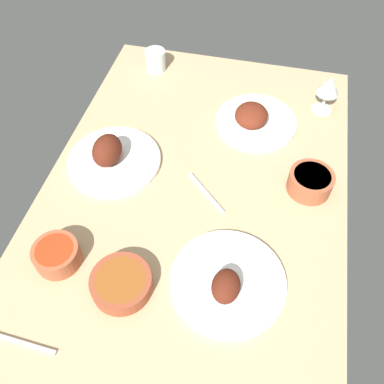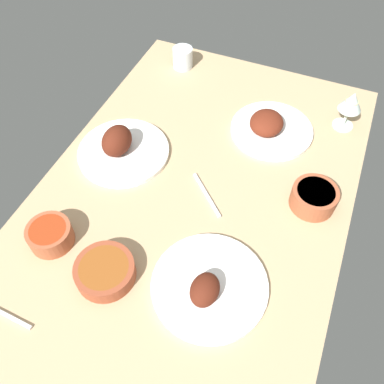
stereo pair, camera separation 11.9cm
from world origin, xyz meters
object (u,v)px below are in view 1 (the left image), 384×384
object	(u,v)px
water_tumbler	(156,60)
fork_loose	(206,193)
wine_glass	(329,87)
plate_center_main	(254,119)
bowl_sauce	(57,255)
spoon_loose	(20,342)
bowl_soup	(121,283)
bowl_cream	(310,181)
plate_far_side	(227,282)
plate_near_viewer	(112,157)

from	to	relation	value
water_tumbler	fork_loose	world-z (taller)	water_tumbler
wine_glass	fork_loose	distance (cm)	56.57
plate_center_main	fork_loose	xyz separation A→B (cm)	(-32.97, 9.53, -1.93)
plate_center_main	bowl_sauce	size ratio (longest dim) A/B	2.28
water_tumbler	spoon_loose	bearing A→B (deg)	179.16
bowl_soup	wine_glass	bearing A→B (deg)	-30.27
bowl_cream	bowl_soup	size ratio (longest dim) A/B	0.85
plate_far_side	fork_loose	bearing A→B (deg)	22.22
fork_loose	bowl_soup	bearing A→B (deg)	110.09
plate_near_viewer	wine_glass	bearing A→B (deg)	-57.57
plate_center_main	spoon_loose	bearing A→B (deg)	153.45
bowl_soup	fork_loose	size ratio (longest dim) A/B	0.89
fork_loose	spoon_loose	size ratio (longest dim) A/B	0.95
plate_far_side	plate_near_viewer	bearing A→B (deg)	52.41
plate_center_main	plate_near_viewer	size ratio (longest dim) A/B	0.94
wine_glass	fork_loose	bearing A→B (deg)	144.99
bowl_sauce	bowl_soup	size ratio (longest dim) A/B	0.78
bowl_soup	water_tumbler	size ratio (longest dim) A/B	1.98
plate_far_side	fork_loose	world-z (taller)	plate_far_side
plate_center_main	plate_near_viewer	world-z (taller)	plate_near_viewer
plate_far_side	bowl_cream	size ratio (longest dim) A/B	2.26
bowl_cream	spoon_loose	size ratio (longest dim) A/B	0.72
plate_near_viewer	spoon_loose	distance (cm)	58.04
plate_center_main	water_tumbler	size ratio (longest dim) A/B	3.52
plate_center_main	fork_loose	world-z (taller)	plate_center_main
bowl_cream	water_tumbler	size ratio (longest dim) A/B	1.68
plate_near_viewer	bowl_sauce	xyz separation A→B (cm)	(-35.94, 1.91, 0.40)
plate_near_viewer	wine_glass	distance (cm)	75.42
bowl_cream	plate_center_main	bearing A→B (deg)	39.53
bowl_soup	fork_loose	distance (cm)	37.03
plate_far_side	water_tumbler	xyz separation A→B (cm)	(82.76, 42.80, 2.31)
plate_center_main	water_tumbler	distance (cm)	46.90
bowl_cream	bowl_sauce	xyz separation A→B (cm)	(-39.42, 62.70, -0.27)
bowl_soup	bowl_sauce	bearing A→B (deg)	79.55
plate_center_main	bowl_sauce	world-z (taller)	plate_center_main
bowl_cream	spoon_loose	xyz separation A→B (cm)	(-61.45, 62.60, -3.03)
bowl_cream	bowl_sauce	world-z (taller)	bowl_cream
spoon_loose	bowl_soup	bearing A→B (deg)	47.14
bowl_sauce	bowl_soup	bearing A→B (deg)	-100.45
plate_near_viewer	bowl_cream	bearing A→B (deg)	-86.72
plate_far_side	wine_glass	size ratio (longest dim) A/B	2.12
bowl_soup	spoon_loose	size ratio (longest dim) A/B	0.85
bowl_cream	bowl_soup	distance (cm)	61.39
bowl_cream	fork_loose	xyz separation A→B (cm)	(-8.89, 29.41, -3.03)
plate_near_viewer	bowl_sauce	bearing A→B (deg)	176.96
wine_glass	spoon_loose	size ratio (longest dim) A/B	0.77
plate_far_side	plate_center_main	world-z (taller)	plate_center_main
plate_near_viewer	bowl_sauce	world-z (taller)	plate_near_viewer
plate_center_main	bowl_soup	size ratio (longest dim) A/B	1.78
plate_center_main	spoon_loose	xyz separation A→B (cm)	(-85.53, 42.73, -1.93)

